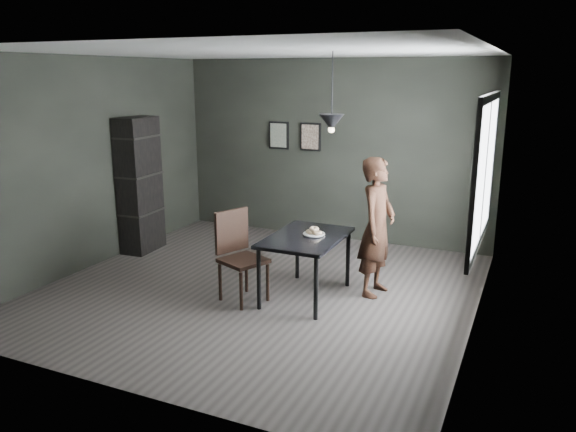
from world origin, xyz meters
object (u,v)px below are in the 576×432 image
at_px(wood_chair, 238,250).
at_px(pendant_lamp, 332,122).
at_px(shelf_unit, 140,185).
at_px(woman, 377,227).
at_px(cafe_table, 306,242).
at_px(white_plate, 314,235).

distance_m(wood_chair, pendant_lamp, 1.79).
bearing_deg(shelf_unit, pendant_lamp, -14.46).
relative_size(woman, pendant_lamp, 1.91).
distance_m(cafe_table, woman, 0.86).
height_order(cafe_table, shelf_unit, shelf_unit).
bearing_deg(shelf_unit, cafe_table, -17.22).
distance_m(wood_chair, shelf_unit, 2.49).
relative_size(white_plate, pendant_lamp, 0.27).
bearing_deg(pendant_lamp, wood_chair, -154.08).
xyz_separation_m(cafe_table, wood_chair, (-0.70, -0.36, -0.07)).
bearing_deg(woman, shelf_unit, 92.38).
xyz_separation_m(wood_chair, pendant_lamp, (0.95, 0.46, 1.45)).
height_order(shelf_unit, pendant_lamp, pendant_lamp).
bearing_deg(pendant_lamp, cafe_table, -158.20).
xyz_separation_m(cafe_table, woman, (0.71, 0.45, 0.15)).
relative_size(white_plate, wood_chair, 0.22).
bearing_deg(woman, wood_chair, 126.19).
relative_size(woman, shelf_unit, 0.84).
height_order(white_plate, pendant_lamp, pendant_lamp).
bearing_deg(wood_chair, woman, 52.64).
distance_m(white_plate, woman, 0.75).
relative_size(cafe_table, shelf_unit, 0.61).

